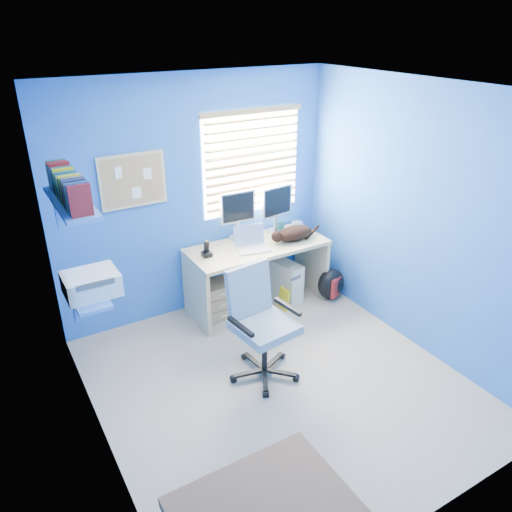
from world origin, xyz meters
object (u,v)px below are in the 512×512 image
laptop (253,240)px  tower_pc (285,280)px  cat (295,233)px  desk (257,275)px  office_chair (261,337)px

laptop → tower_pc: laptop is taller
cat → desk: bearing=168.2°
desk → office_chair: size_ratio=1.49×
desk → laptop: bearing=-143.0°
desk → cat: bearing=-12.1°
laptop → cat: bearing=8.9°
laptop → cat: size_ratio=0.76×
desk → cat: size_ratio=3.50×
office_chair → laptop: bearing=63.6°
desk → cat: 0.62m
laptop → desk: bearing=47.4°
cat → tower_pc: bearing=135.7°
tower_pc → laptop: bearing=177.1°
desk → office_chair: bearing=-119.1°
desk → cat: cat is taller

